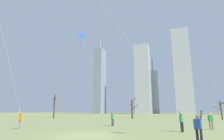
{
  "coord_description": "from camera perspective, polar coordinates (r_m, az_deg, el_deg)",
  "views": [
    {
      "loc": [
        6.91,
        -13.33,
        1.81
      ],
      "look_at": [
        0.0,
        6.0,
        6.4
      ],
      "focal_mm": 29.5,
      "sensor_mm": 36.0,
      "label": 1
    }
  ],
  "objects": [
    {
      "name": "bare_tree_leftmost",
      "position": [
        45.38,
        30.74,
        -10.35
      ],
      "size": [
        2.8,
        1.92,
        3.99
      ],
      "color": "#4C3828",
      "rests_on": "ground"
    },
    {
      "name": "kite_flyer_midfield_center_green",
      "position": [
        23.73,
        -28.55,
        -2.79
      ],
      "size": [
        8.92,
        1.01,
        18.62
      ],
      "color": "gray",
      "rests_on": "ground"
    },
    {
      "name": "ground_plane",
      "position": [
        15.12,
        -8.14,
        -19.37
      ],
      "size": [
        400.0,
        400.0,
        0.0
      ],
      "primitive_type": "plane",
      "color": "#848E56"
    },
    {
      "name": "skyline_wide_slab",
      "position": [
        133.3,
        20.96,
        -0.1
      ],
      "size": [
        11.21,
        10.3,
        57.51
      ],
      "color": "#B2B2B7",
      "rests_on": "ground"
    },
    {
      "name": "kite_flyer_midfield_left_pink",
      "position": [
        16.31,
        13.55,
        -4.46
      ],
      "size": [
        8.75,
        9.27,
        15.01
      ],
      "color": "black",
      "rests_on": "ground"
    },
    {
      "name": "skyline_tall_tower",
      "position": [
        127.85,
        9.54,
        -2.66
      ],
      "size": [
        9.69,
        10.25,
        47.04
      ],
      "color": "#B2B2B7",
      "rests_on": "ground"
    },
    {
      "name": "bare_tree_left_of_center",
      "position": [
        45.99,
        6.33,
        -11.74
      ],
      "size": [
        1.72,
        2.36,
        5.11
      ],
      "color": "#4C3828",
      "rests_on": "ground"
    },
    {
      "name": "skyline_mid_tower_left",
      "position": [
        140.6,
        -3.82,
        -3.27
      ],
      "size": [
        6.43,
        10.24,
        57.79
      ],
      "color": "gray",
      "rests_on": "ground"
    },
    {
      "name": "kite_flyer_foreground_left_blue",
      "position": [
        23.26,
        -0.95,
        -11.83
      ],
      "size": [
        3.57,
        3.7,
        11.52
      ],
      "color": "#33384C",
      "rests_on": "ground"
    },
    {
      "name": "skyline_short_annex",
      "position": [
        140.21,
        12.76,
        -6.64
      ],
      "size": [
        6.5,
        6.98,
        41.04
      ],
      "color": "#9EA3AD",
      "rests_on": "ground"
    },
    {
      "name": "bare_tree_far_right_edge",
      "position": [
        51.44,
        -17.44,
        -10.59
      ],
      "size": [
        2.41,
        2.44,
        6.13
      ],
      "color": "#4C3828",
      "rests_on": "ground"
    },
    {
      "name": "distant_kite_high_overhead_orange",
      "position": [
        43.91,
        -2.58,
        20.18
      ],
      "size": [
        1.99,
        6.62,
        28.99
      ],
      "color": "orange",
      "rests_on": "ground"
    },
    {
      "name": "bystander_strolling_midfield",
      "position": [
        21.36,
        28.26,
        -13.59
      ],
      "size": [
        0.51,
        0.24,
        1.62
      ],
      "color": "#726656",
      "rests_on": "ground"
    }
  ]
}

